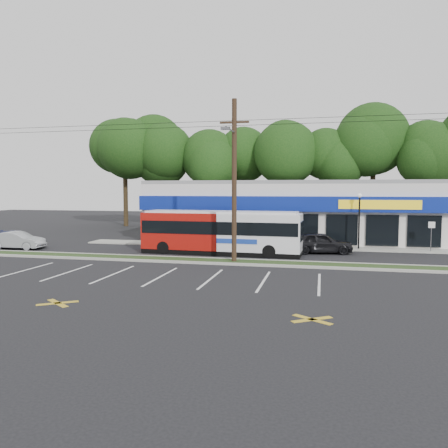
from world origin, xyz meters
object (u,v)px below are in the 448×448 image
at_px(metrobus, 221,231).
at_px(car_silver, 18,240).
at_px(lamp_post, 359,215).
at_px(pedestrian_a, 291,239).
at_px(utility_pole, 231,175).
at_px(car_dark, 321,243).
at_px(car_blue, 17,239).
at_px(pedestrian_b, 258,237).
at_px(sign_post, 431,231).

xyz_separation_m(metrobus, car_silver, (-15.70, -1.00, -0.94)).
relative_size(lamp_post, pedestrian_a, 2.51).
xyz_separation_m(utility_pole, pedestrian_a, (3.20, 6.19, -4.57)).
xyz_separation_m(metrobus, car_dark, (6.85, 1.84, -0.84)).
height_order(metrobus, pedestrian_a, metrobus).
relative_size(lamp_post, car_dark, 0.95).
height_order(car_dark, car_blue, car_dark).
xyz_separation_m(car_dark, car_blue, (-23.28, -2.03, -0.10)).
bearing_deg(pedestrian_b, car_blue, 35.07).
distance_m(lamp_post, pedestrian_a, 5.55).
distance_m(metrobus, pedestrian_b, 4.56).
bearing_deg(metrobus, utility_pole, -65.35).
bearing_deg(pedestrian_a, car_blue, 4.54).
bearing_deg(utility_pole, metrobus, 112.47).
xyz_separation_m(sign_post, car_dark, (-7.79, -2.24, -0.79)).
height_order(utility_pole, car_blue, utility_pole).
distance_m(sign_post, metrobus, 15.20).
bearing_deg(utility_pole, car_silver, 171.48).
height_order(lamp_post, pedestrian_b, lamp_post).
bearing_deg(car_dark, utility_pole, 125.33).
distance_m(utility_pole, car_dark, 8.93).
bearing_deg(pedestrian_a, pedestrian_b, -30.68).
distance_m(car_silver, pedestrian_b, 18.44).
height_order(car_dark, pedestrian_b, pedestrian_b).
relative_size(metrobus, car_blue, 2.50).
bearing_deg(lamp_post, utility_pole, -136.05).
xyz_separation_m(car_blue, pedestrian_b, (18.46, 4.20, 0.16)).
distance_m(metrobus, car_silver, 15.76).
bearing_deg(metrobus, car_blue, -177.13).
xyz_separation_m(utility_pole, car_silver, (-17.18, 2.57, -4.75)).
relative_size(metrobus, pedestrian_b, 6.95).
height_order(car_silver, pedestrian_b, pedestrian_b).
distance_m(utility_pole, pedestrian_a, 8.34).
relative_size(sign_post, pedestrian_b, 1.36).
bearing_deg(sign_post, car_blue, -172.17).
xyz_separation_m(sign_post, pedestrian_a, (-9.97, -1.45, -0.71)).
bearing_deg(car_silver, metrobus, -89.97).
distance_m(utility_pole, sign_post, 15.71).
height_order(car_blue, pedestrian_a, pedestrian_a).
distance_m(lamp_post, car_silver, 25.97).
distance_m(car_dark, car_silver, 22.73).
xyz_separation_m(lamp_post, pedestrian_a, (-4.97, -1.68, -1.82)).
distance_m(lamp_post, metrobus, 10.62).
xyz_separation_m(lamp_post, car_blue, (-26.07, -4.50, -2.01)).
height_order(sign_post, pedestrian_b, sign_post).
relative_size(sign_post, metrobus, 0.20).
height_order(utility_pole, car_dark, utility_pole).
distance_m(car_blue, pedestrian_a, 21.29).
height_order(lamp_post, metrobus, lamp_post).
bearing_deg(lamp_post, car_dark, -138.57).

